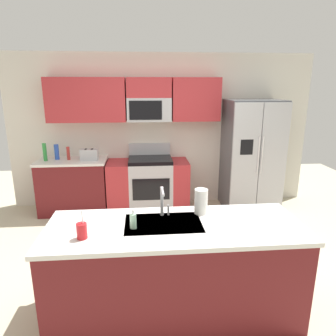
# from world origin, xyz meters

# --- Properties ---
(ground_plane) EXTENTS (9.00, 9.00, 0.00)m
(ground_plane) POSITION_xyz_m (0.00, 0.00, 0.00)
(ground_plane) COLOR beige
(ground_plane) RESTS_ON ground
(kitchen_wall_unit) EXTENTS (5.20, 0.43, 2.60)m
(kitchen_wall_unit) POSITION_xyz_m (-0.14, 2.08, 1.47)
(kitchen_wall_unit) COLOR silver
(kitchen_wall_unit) RESTS_ON ground
(back_counter) EXTENTS (1.12, 0.63, 0.90)m
(back_counter) POSITION_xyz_m (-1.50, 1.80, 0.45)
(back_counter) COLOR maroon
(back_counter) RESTS_ON ground
(range_oven) EXTENTS (1.36, 0.61, 1.10)m
(range_oven) POSITION_xyz_m (-0.26, 1.80, 0.44)
(range_oven) COLOR #B7BABF
(range_oven) RESTS_ON ground
(refrigerator) EXTENTS (0.90, 0.76, 1.85)m
(refrigerator) POSITION_xyz_m (1.50, 1.73, 0.93)
(refrigerator) COLOR #4C4F54
(refrigerator) RESTS_ON ground
(island_counter) EXTENTS (2.25, 0.83, 0.90)m
(island_counter) POSITION_xyz_m (-0.08, -0.74, 0.45)
(island_counter) COLOR maroon
(island_counter) RESTS_ON ground
(toaster) EXTENTS (0.28, 0.16, 0.18)m
(toaster) POSITION_xyz_m (-1.21, 1.75, 0.99)
(toaster) COLOR #B7BABF
(toaster) RESTS_ON back_counter
(pepper_mill) EXTENTS (0.05, 0.05, 0.21)m
(pepper_mill) POSITION_xyz_m (-1.55, 1.80, 1.01)
(pepper_mill) COLOR #B2332D
(pepper_mill) RESTS_ON back_counter
(bottle_blue) EXTENTS (0.07, 0.07, 0.25)m
(bottle_blue) POSITION_xyz_m (-1.74, 1.85, 1.02)
(bottle_blue) COLOR blue
(bottle_blue) RESTS_ON back_counter
(bottle_green) EXTENTS (0.06, 0.06, 0.29)m
(bottle_green) POSITION_xyz_m (-1.91, 1.76, 1.04)
(bottle_green) COLOR green
(bottle_green) RESTS_ON back_counter
(sink_faucet) EXTENTS (0.09, 0.21, 0.28)m
(sink_faucet) POSITION_xyz_m (-0.17, -0.55, 1.07)
(sink_faucet) COLOR #B7BABF
(sink_faucet) RESTS_ON island_counter
(drink_cup_red) EXTENTS (0.08, 0.08, 0.25)m
(drink_cup_red) POSITION_xyz_m (-0.85, -0.92, 0.97)
(drink_cup_red) COLOR red
(drink_cup_red) RESTS_ON island_counter
(soap_dispenser) EXTENTS (0.06, 0.06, 0.17)m
(soap_dispenser) POSITION_xyz_m (-0.44, -0.77, 0.97)
(soap_dispenser) COLOR #A5D8B2
(soap_dispenser) RESTS_ON island_counter
(paper_towel_roll) EXTENTS (0.12, 0.12, 0.24)m
(paper_towel_roll) POSITION_xyz_m (0.19, -0.51, 1.02)
(paper_towel_roll) COLOR white
(paper_towel_roll) RESTS_ON island_counter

